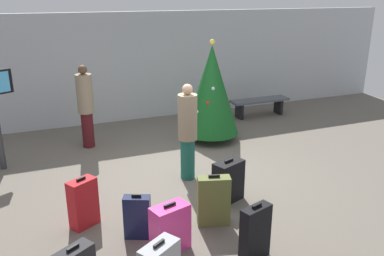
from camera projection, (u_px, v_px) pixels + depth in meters
name	position (u px, v px, depth m)	size (l,w,h in m)	color
ground_plane	(184.00, 175.00, 7.57)	(16.00, 16.00, 0.00)	#665E54
back_wall	(131.00, 67.00, 10.52)	(16.00, 0.20, 2.81)	#B7BCC1
holiday_tree	(212.00, 90.00, 9.00)	(1.26, 1.26, 2.31)	#4C3319
waiting_bench	(260.00, 103.00, 11.07)	(1.66, 0.44, 0.48)	#4C5159
traveller_0	(86.00, 105.00, 8.67)	(0.46, 0.46, 1.82)	#4C1419
traveller_1	(188.00, 130.00, 7.17)	(0.45, 0.45, 1.78)	#19594C
suitcase_0	(255.00, 233.00, 5.10)	(0.46, 0.28, 0.79)	black
suitcase_1	(228.00, 181.00, 6.56)	(0.58, 0.44, 0.73)	black
suitcase_4	(137.00, 217.00, 5.58)	(0.41, 0.30, 0.67)	#141938
suitcase_5	(83.00, 203.00, 5.84)	(0.46, 0.39, 0.78)	#B2191E
suitcase_6	(170.00, 228.00, 5.29)	(0.55, 0.40, 0.70)	#E5388C
suitcase_8	(214.00, 201.00, 5.88)	(0.51, 0.33, 0.80)	#59602D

